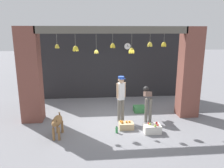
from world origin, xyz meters
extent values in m
plane|color=slate|center=(0.00, 0.00, 0.00)|extent=(60.00, 60.00, 0.00)
cube|color=#232326|center=(0.00, 2.90, 1.64)|extent=(6.95, 0.12, 3.27)
cube|color=brown|center=(-2.83, 0.30, 1.64)|extent=(0.70, 0.60, 3.27)
cube|color=brown|center=(2.83, 0.30, 1.64)|extent=(0.70, 0.60, 3.27)
cube|color=#5B564C|center=(0.00, 0.12, 3.15)|extent=(5.05, 0.24, 0.24)
cylinder|color=#B2AD99|center=(-1.84, 0.16, 2.86)|extent=(0.01, 0.01, 0.35)
ellipsoid|color=gold|center=(-1.80, 0.16, 2.62)|extent=(0.10, 0.05, 0.15)
ellipsoid|color=gold|center=(-1.82, 0.19, 2.62)|extent=(0.08, 0.09, 0.16)
ellipsoid|color=gold|center=(-1.86, 0.19, 2.62)|extent=(0.08, 0.09, 0.16)
ellipsoid|color=gold|center=(-1.88, 0.16, 2.62)|extent=(0.10, 0.05, 0.15)
ellipsoid|color=gold|center=(-1.86, 0.12, 2.62)|extent=(0.08, 0.09, 0.16)
ellipsoid|color=gold|center=(-1.82, 0.12, 2.62)|extent=(0.08, 0.09, 0.16)
cylinder|color=#B2AD99|center=(-1.24, 0.16, 2.83)|extent=(0.01, 0.01, 0.40)
ellipsoid|color=yellow|center=(-1.19, 0.16, 2.55)|extent=(0.13, 0.07, 0.20)
ellipsoid|color=yellow|center=(-1.22, 0.21, 2.55)|extent=(0.11, 0.13, 0.21)
ellipsoid|color=yellow|center=(-1.27, 0.21, 2.55)|extent=(0.11, 0.13, 0.21)
ellipsoid|color=yellow|center=(-1.29, 0.16, 2.55)|extent=(0.13, 0.07, 0.20)
ellipsoid|color=yellow|center=(-1.27, 0.12, 2.55)|extent=(0.11, 0.13, 0.21)
ellipsoid|color=yellow|center=(-1.22, 0.12, 2.55)|extent=(0.11, 0.13, 0.21)
cylinder|color=#B2AD99|center=(-0.56, 0.16, 2.77)|extent=(0.01, 0.01, 0.53)
ellipsoid|color=yellow|center=(-0.52, 0.16, 2.43)|extent=(0.10, 0.05, 0.15)
ellipsoid|color=yellow|center=(-0.56, 0.20, 2.43)|extent=(0.05, 0.10, 0.15)
ellipsoid|color=yellow|center=(-0.59, 0.16, 2.43)|extent=(0.10, 0.05, 0.15)
ellipsoid|color=yellow|center=(-0.56, 0.12, 2.43)|extent=(0.05, 0.10, 0.15)
cylinder|color=#B2AD99|center=(-0.01, 0.08, 2.87)|extent=(0.01, 0.01, 0.32)
ellipsoid|color=yellow|center=(0.04, 0.08, 2.64)|extent=(0.11, 0.06, 0.18)
ellipsoid|color=yellow|center=(0.01, 0.12, 2.64)|extent=(0.09, 0.11, 0.18)
ellipsoid|color=yellow|center=(-0.03, 0.12, 2.64)|extent=(0.09, 0.11, 0.18)
ellipsoid|color=yellow|center=(-0.05, 0.08, 2.64)|extent=(0.11, 0.06, 0.18)
ellipsoid|color=yellow|center=(-0.03, 0.04, 2.64)|extent=(0.09, 0.11, 0.18)
ellipsoid|color=yellow|center=(0.01, 0.04, 2.64)|extent=(0.09, 0.11, 0.18)
cylinder|color=#B2AD99|center=(0.63, 0.08, 2.80)|extent=(0.01, 0.01, 0.47)
ellipsoid|color=yellow|center=(0.68, 0.08, 2.47)|extent=(0.14, 0.07, 0.21)
ellipsoid|color=yellow|center=(0.66, 0.12, 2.47)|extent=(0.12, 0.12, 0.22)
ellipsoid|color=yellow|center=(0.62, 0.13, 2.47)|extent=(0.09, 0.14, 0.22)
ellipsoid|color=yellow|center=(0.58, 0.10, 2.47)|extent=(0.13, 0.10, 0.22)
ellipsoid|color=yellow|center=(0.58, 0.06, 2.47)|extent=(0.13, 0.10, 0.22)
ellipsoid|color=yellow|center=(0.62, 0.03, 2.47)|extent=(0.09, 0.14, 0.22)
ellipsoid|color=yellow|center=(0.66, 0.04, 2.47)|extent=(0.12, 0.12, 0.22)
cylinder|color=#B2AD99|center=(1.26, 0.09, 2.89)|extent=(0.01, 0.01, 0.28)
ellipsoid|color=yellow|center=(1.30, 0.09, 2.67)|extent=(0.12, 0.06, 0.18)
ellipsoid|color=yellow|center=(1.27, 0.13, 2.67)|extent=(0.08, 0.12, 0.19)
ellipsoid|color=yellow|center=(1.22, 0.12, 2.67)|extent=(0.11, 0.10, 0.19)
ellipsoid|color=yellow|center=(1.22, 0.06, 2.67)|extent=(0.11, 0.10, 0.19)
ellipsoid|color=yellow|center=(1.27, 0.05, 2.67)|extent=(0.08, 0.12, 0.19)
cylinder|color=#B2AD99|center=(1.75, 0.11, 2.89)|extent=(0.01, 0.01, 0.28)
ellipsoid|color=yellow|center=(1.79, 0.11, 2.67)|extent=(0.12, 0.06, 0.18)
ellipsoid|color=yellow|center=(1.77, 0.14, 2.67)|extent=(0.10, 0.11, 0.19)
ellipsoid|color=yellow|center=(1.72, 0.14, 2.67)|extent=(0.10, 0.11, 0.19)
ellipsoid|color=yellow|center=(1.70, 0.11, 2.67)|extent=(0.12, 0.06, 0.18)
ellipsoid|color=yellow|center=(1.72, 0.07, 2.67)|extent=(0.10, 0.11, 0.19)
ellipsoid|color=yellow|center=(1.77, 0.07, 2.67)|extent=(0.10, 0.11, 0.19)
ellipsoid|color=olive|center=(-1.77, -1.05, 0.51)|extent=(0.30, 0.67, 0.26)
cylinder|color=olive|center=(-1.71, -1.30, 0.20)|extent=(0.07, 0.07, 0.39)
cylinder|color=olive|center=(-1.86, -1.29, 0.20)|extent=(0.07, 0.07, 0.39)
cylinder|color=olive|center=(-1.67, -0.81, 0.20)|extent=(0.07, 0.07, 0.39)
cylinder|color=olive|center=(-1.83, -0.80, 0.20)|extent=(0.07, 0.07, 0.39)
ellipsoid|color=olive|center=(-1.79, -1.41, 0.57)|extent=(0.18, 0.25, 0.18)
cone|color=brown|center=(-1.74, -1.41, 0.67)|extent=(0.06, 0.06, 0.07)
cone|color=brown|center=(-1.84, -1.40, 0.67)|extent=(0.06, 0.06, 0.07)
cylinder|color=olive|center=(-1.75, -0.69, 0.54)|extent=(0.06, 0.21, 0.27)
cylinder|color=#6B665B|center=(0.33, -0.03, 0.40)|extent=(0.11, 0.11, 0.80)
cylinder|color=#6B665B|center=(0.20, -0.08, 0.40)|extent=(0.11, 0.11, 0.80)
cube|color=white|center=(0.27, -0.06, 1.09)|extent=(0.25, 0.23, 0.60)
cylinder|color=tan|center=(0.40, -0.01, 1.13)|extent=(0.06, 0.06, 0.53)
cylinder|color=tan|center=(0.14, -0.10, 1.13)|extent=(0.06, 0.06, 0.53)
sphere|color=tan|center=(0.27, -0.06, 1.50)|extent=(0.21, 0.21, 0.21)
cylinder|color=#234299|center=(0.27, -0.06, 1.58)|extent=(0.21, 0.21, 0.07)
cube|color=#234299|center=(0.30, -0.15, 1.55)|extent=(0.20, 0.16, 0.01)
cylinder|color=#6B665B|center=(1.14, -0.22, 0.43)|extent=(0.11, 0.11, 0.86)
cylinder|color=#6B665B|center=(1.28, -0.23, 0.43)|extent=(0.11, 0.11, 0.86)
cube|color=brown|center=(1.24, 0.07, 0.94)|extent=(0.28, 0.65, 0.32)
sphere|color=black|center=(1.28, 0.46, 1.02)|extent=(0.21, 0.21, 0.21)
cube|color=tan|center=(0.37, -0.70, 0.10)|extent=(0.47, 0.34, 0.21)
sphere|color=orange|center=(0.19, -0.64, 0.24)|extent=(0.07, 0.07, 0.07)
sphere|color=orange|center=(0.24, -0.68, 0.24)|extent=(0.07, 0.07, 0.07)
sphere|color=orange|center=(0.22, -0.74, 0.24)|extent=(0.07, 0.07, 0.07)
sphere|color=orange|center=(0.47, -0.70, 0.24)|extent=(0.07, 0.07, 0.07)
sphere|color=orange|center=(0.37, -0.71, 0.24)|extent=(0.07, 0.07, 0.07)
cube|color=silver|center=(1.13, -1.06, 0.13)|extent=(0.52, 0.37, 0.26)
sphere|color=red|center=(1.27, -1.16, 0.29)|extent=(0.07, 0.07, 0.07)
sphere|color=#99B238|center=(1.18, -1.20, 0.29)|extent=(0.07, 0.07, 0.07)
sphere|color=red|center=(1.03, -1.01, 0.29)|extent=(0.07, 0.07, 0.07)
sphere|color=#99B238|center=(1.06, -1.05, 0.29)|extent=(0.07, 0.07, 0.07)
sphere|color=red|center=(1.29, -0.98, 0.29)|extent=(0.07, 0.07, 0.07)
cube|color=#387A42|center=(1.13, 0.80, 0.11)|extent=(0.45, 0.42, 0.22)
cylinder|color=#38934C|center=(0.02, -0.98, 0.10)|extent=(0.08, 0.08, 0.20)
cylinder|color=black|center=(0.02, -0.98, 0.21)|extent=(0.04, 0.04, 0.02)
cylinder|color=black|center=(0.93, 2.83, 2.44)|extent=(0.31, 0.01, 0.31)
cylinder|color=white|center=(0.93, 2.82, 2.44)|extent=(0.29, 0.02, 0.29)
cube|color=black|center=(0.93, 2.80, 2.47)|extent=(0.01, 0.01, 0.08)
cube|color=black|center=(0.97, 2.80, 2.44)|extent=(0.11, 0.01, 0.01)
camera|label=1|loc=(-0.69, -7.25, 3.10)|focal=35.00mm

